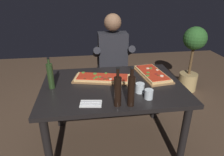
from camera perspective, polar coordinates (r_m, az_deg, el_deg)
name	(u,v)px	position (r m, az deg, el deg)	size (l,w,h in m)	color
ground_plane	(113,142)	(2.42, 0.17, -17.72)	(6.40, 6.40, 0.00)	#4C3828
dining_table	(113,93)	(2.04, 0.19, -4.28)	(1.40, 0.96, 0.74)	black
pizza_rectangular_front	(103,78)	(2.09, -2.71, -0.08)	(0.64, 0.36, 0.05)	brown
pizza_rectangular_left	(152,74)	(2.24, 11.34, 1.19)	(0.33, 0.55, 0.05)	olive
wine_bottle_dark	(131,90)	(1.61, 5.50, -3.52)	(0.06, 0.06, 0.34)	black
oil_bottle_amber	(118,91)	(1.60, 1.61, -3.71)	(0.06, 0.06, 0.34)	black
vinegar_bottle_green	(50,76)	(1.97, -17.14, 0.62)	(0.06, 0.06, 0.31)	#233819
tumbler_near_camera	(149,95)	(1.77, 10.42, -4.70)	(0.08, 0.08, 0.09)	silver
tumbler_far_side	(140,88)	(1.86, 7.94, -2.98)	(0.08, 0.08, 0.09)	silver
napkin_cutlery_set	(91,104)	(1.69, -6.04, -7.27)	(0.19, 0.13, 0.01)	white
diner_chair	(112,73)	(2.89, -0.02, 1.31)	(0.44, 0.44, 0.87)	black
seated_diner	(113,59)	(2.68, 0.32, 5.31)	(0.53, 0.41, 1.33)	#23232D
potted_plant_corner	(192,55)	(3.49, 21.90, 6.10)	(0.36, 0.36, 1.08)	tan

